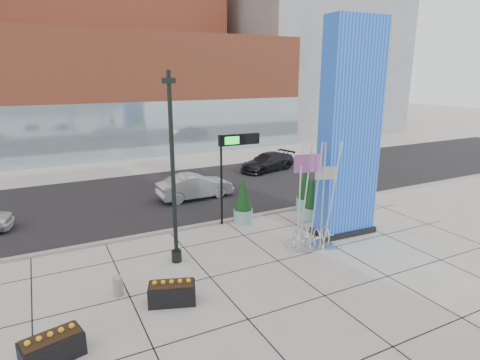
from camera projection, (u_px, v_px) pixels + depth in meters
name	position (u px, v px, depth m)	size (l,w,h in m)	color
ground	(245.00, 256.00, 16.81)	(160.00, 160.00, 0.00)	#9E9991
street_asphalt	(171.00, 194.00, 25.40)	(80.00, 12.00, 0.02)	black
curb_edge	(208.00, 224.00, 20.23)	(80.00, 0.30, 0.12)	gray
tower_podium	(125.00, 94.00, 39.04)	(34.00, 10.00, 11.00)	#A84B30
tower_glass_front	(138.00, 130.00, 35.68)	(34.00, 0.60, 5.00)	#8CA5B2
building_grey_parking	(305.00, 61.00, 53.47)	(20.00, 18.00, 18.00)	slate
blue_pylon	(350.00, 135.00, 18.09)	(3.00, 1.45, 9.81)	#0C41BA
lamp_post	(174.00, 189.00, 15.55)	(0.51, 0.42, 7.55)	black
public_art_sculpture	(312.00, 221.00, 17.36)	(2.31, 1.62, 4.76)	silver
concrete_bollard	(118.00, 286.00, 13.77)	(0.35, 0.35, 0.68)	gray
overhead_street_sign	(235.00, 147.00, 19.71)	(2.15, 0.31, 4.55)	black
round_planter_east	(306.00, 189.00, 22.11)	(1.05, 1.05, 2.64)	#84B0B2
round_planter_mid	(312.00, 199.00, 20.82)	(0.93, 0.93, 2.32)	#84B0B2
round_planter_west	(243.00, 200.00, 20.40)	(0.98, 0.98, 2.46)	#84B0B2
box_planter_north	(172.00, 292.00, 13.31)	(1.71, 1.24, 0.85)	black
box_planter_south	(52.00, 347.00, 10.64)	(1.69, 1.12, 0.85)	black
car_silver_mid	(195.00, 187.00, 24.39)	(1.60, 4.58, 1.51)	#9EA0A5
car_dark_east	(267.00, 162.00, 31.41)	(1.94, 4.77, 1.38)	black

